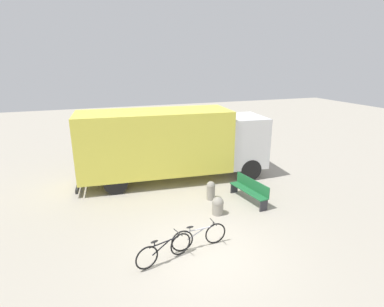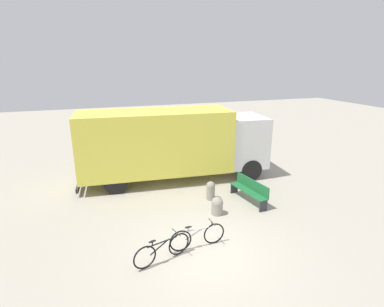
# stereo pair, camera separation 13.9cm
# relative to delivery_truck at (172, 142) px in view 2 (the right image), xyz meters

# --- Properties ---
(ground_plane) EXTENTS (60.00, 60.00, 0.00)m
(ground_plane) POSITION_rel_delivery_truck_xyz_m (-0.65, -5.78, -1.80)
(ground_plane) COLOR #A8A091
(delivery_truck) EXTENTS (8.68, 3.01, 3.23)m
(delivery_truck) POSITION_rel_delivery_truck_xyz_m (0.00, 0.00, 0.00)
(delivery_truck) COLOR #EAE04C
(delivery_truck) RESTS_ON ground
(park_bench) EXTENTS (0.69, 1.97, 0.89)m
(park_bench) POSITION_rel_delivery_truck_xyz_m (2.22, -3.23, -1.30)
(park_bench) COLOR #1E6638
(park_bench) RESTS_ON ground
(bicycle_near) EXTENTS (1.68, 0.60, 0.76)m
(bicycle_near) POSITION_rel_delivery_truck_xyz_m (-1.88, -5.76, -1.44)
(bicycle_near) COLOR black
(bicycle_near) RESTS_ON ground
(bicycle_middle) EXTENTS (1.74, 0.44, 0.76)m
(bicycle_middle) POSITION_rel_delivery_truck_xyz_m (-0.75, -5.46, -1.44)
(bicycle_middle) COLOR black
(bicycle_middle) RESTS_ON ground
(bollard_near_bench) EXTENTS (0.42, 0.42, 0.66)m
(bollard_near_bench) POSITION_rel_delivery_truck_xyz_m (0.60, -3.80, -1.46)
(bollard_near_bench) COLOR gray
(bollard_near_bench) RESTS_ON ground
(bollard_far_bench) EXTENTS (0.35, 0.35, 0.76)m
(bollard_far_bench) POSITION_rel_delivery_truck_xyz_m (0.84, -2.59, -1.39)
(bollard_far_bench) COLOR gray
(bollard_far_bench) RESTS_ON ground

